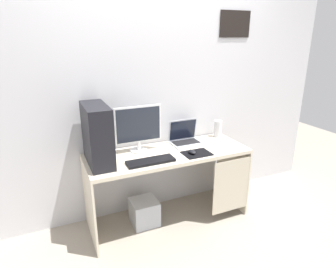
# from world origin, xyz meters

# --- Properties ---
(ground_plane) EXTENTS (8.00, 8.00, 0.00)m
(ground_plane) POSITION_xyz_m (0.00, 0.00, 0.00)
(ground_plane) COLOR #9E9384
(wall_back) EXTENTS (4.00, 0.05, 2.60)m
(wall_back) POSITION_xyz_m (0.00, 0.32, 1.30)
(wall_back) COLOR silver
(wall_back) RESTS_ON ground_plane
(desk) EXTENTS (1.54, 0.56, 0.72)m
(desk) POSITION_xyz_m (0.02, -0.01, 0.58)
(desk) COLOR beige
(desk) RESTS_ON ground_plane
(pc_tower) EXTENTS (0.19, 0.46, 0.51)m
(pc_tower) POSITION_xyz_m (-0.64, 0.02, 0.98)
(pc_tower) COLOR black
(pc_tower) RESTS_ON desk
(monitor) EXTENTS (0.45, 0.17, 0.44)m
(monitor) POSITION_xyz_m (-0.24, 0.13, 0.95)
(monitor) COLOR white
(monitor) RESTS_ON desk
(laptop) EXTENTS (0.31, 0.23, 0.24)m
(laptop) POSITION_xyz_m (0.26, 0.16, 0.77)
(laptop) COLOR #B7BCC6
(laptop) RESTS_ON desk
(speaker) EXTENTS (0.08, 0.08, 0.18)m
(speaker) POSITION_xyz_m (0.67, 0.18, 0.81)
(speaker) COLOR silver
(speaker) RESTS_ON desk
(keyboard) EXTENTS (0.42, 0.14, 0.02)m
(keyboard) POSITION_xyz_m (-0.23, -0.15, 0.73)
(keyboard) COLOR black
(keyboard) RESTS_ON desk
(mousepad) EXTENTS (0.26, 0.20, 0.00)m
(mousepad) POSITION_xyz_m (0.23, -0.14, 0.72)
(mousepad) COLOR black
(mousepad) RESTS_ON desk
(mouse_left) EXTENTS (0.06, 0.10, 0.03)m
(mouse_left) POSITION_xyz_m (0.18, -0.13, 0.74)
(mouse_left) COLOR black
(mouse_left) RESTS_ON mousepad
(subwoofer) EXTENTS (0.25, 0.25, 0.25)m
(subwoofer) POSITION_xyz_m (-0.25, 0.01, 0.13)
(subwoofer) COLOR #B7BCC6
(subwoofer) RESTS_ON ground_plane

